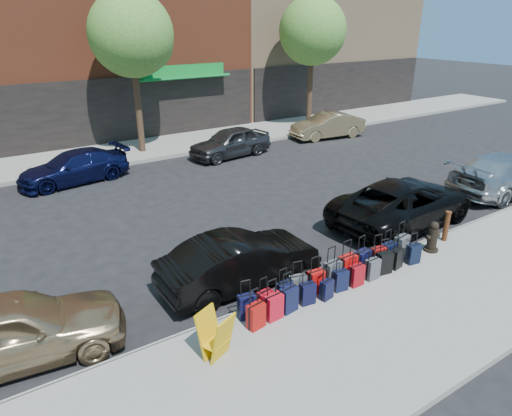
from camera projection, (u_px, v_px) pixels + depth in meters
ground at (232, 223)px, 14.93m from camera, size 120.00×120.00×0.00m
sidewalk_near at (384, 323)px, 9.89m from camera, size 60.00×4.00×0.15m
sidewalk_far at (130, 151)px, 22.61m from camera, size 60.00×4.00×0.15m
curb_near at (322, 282)px, 11.44m from camera, size 60.00×0.08×0.15m
curb_far at (144, 161)px, 21.05m from camera, size 60.00×0.08×0.15m
tree_center at (135, 37)px, 20.49m from camera, size 3.80×3.80×7.27m
tree_right at (314, 33)px, 25.81m from camera, size 3.80×3.80×7.27m
suitcase_front_0 at (247, 306)px, 9.85m from camera, size 0.41×0.27×0.91m
suitcase_front_1 at (265, 302)px, 10.05m from camera, size 0.38×0.24×0.85m
suitcase_front_2 at (284, 293)px, 10.32m from camera, size 0.39×0.23×0.90m
suitcase_front_3 at (298, 287)px, 10.53m from camera, size 0.43×0.29×0.95m
suitcase_front_4 at (316, 282)px, 10.75m from camera, size 0.40×0.23×0.94m
suitcase_front_5 at (332, 273)px, 11.05m from camera, size 0.43×0.25×1.02m
suitcase_front_6 at (347, 268)px, 11.26m from camera, size 0.45×0.25×1.07m
suitcase_front_7 at (362, 262)px, 11.53m from camera, size 0.47×0.31×1.05m
suitcase_front_8 at (378, 258)px, 11.81m from camera, size 0.42×0.27×0.95m
suitcase_front_9 at (388, 254)px, 12.01m from camera, size 0.42×0.25×0.97m
suitcase_front_10 at (401, 247)px, 12.27m from camera, size 0.48×0.32×1.07m
suitcase_back_0 at (256, 316)px, 9.54m from camera, size 0.41×0.28×0.91m
suitcase_back_1 at (274, 307)px, 9.81m from camera, size 0.41×0.26×0.95m
suitcase_back_2 at (289, 299)px, 10.07m from camera, size 0.43×0.28×0.95m
suitcase_back_3 at (307, 293)px, 10.35m from camera, size 0.38×0.25×0.84m
suitcase_back_4 at (327, 290)px, 10.54m from camera, size 0.35×0.24×0.77m
suitcase_back_5 at (340, 280)px, 10.86m from camera, size 0.38×0.25×0.85m
suitcase_back_6 at (356, 275)px, 11.06m from camera, size 0.37×0.22×0.88m
suitcase_back_7 at (372, 269)px, 11.34m from camera, size 0.37×0.22×0.88m
suitcase_back_8 at (384, 263)px, 11.59m from camera, size 0.43×0.30×0.94m
suitcase_back_9 at (397, 258)px, 11.84m from camera, size 0.40×0.28×0.86m
suitcase_back_10 at (413, 254)px, 12.07m from camera, size 0.39×0.26×0.86m
fire_hydrant at (433, 237)px, 12.67m from camera, size 0.45×0.40×0.88m
bollard at (446, 226)px, 13.23m from camera, size 0.17×0.17×0.91m
display_rack at (216, 336)px, 8.64m from camera, size 0.72×0.75×0.96m
car_near_0 at (11, 330)px, 8.65m from camera, size 4.39×2.22×1.43m
car_near_1 at (240, 261)px, 11.20m from camera, size 4.09×1.43×1.35m
car_near_2 at (403, 203)px, 14.56m from camera, size 5.51×2.92×1.48m
car_near_3 at (506, 174)px, 17.22m from camera, size 5.28×2.32×1.51m
car_far_1 at (74, 167)px, 18.38m from camera, size 4.55×2.34×1.26m
car_far_2 at (230, 142)px, 21.80m from camera, size 4.27×2.13×1.40m
car_far_3 at (328, 126)px, 25.22m from camera, size 4.32×2.00×1.37m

